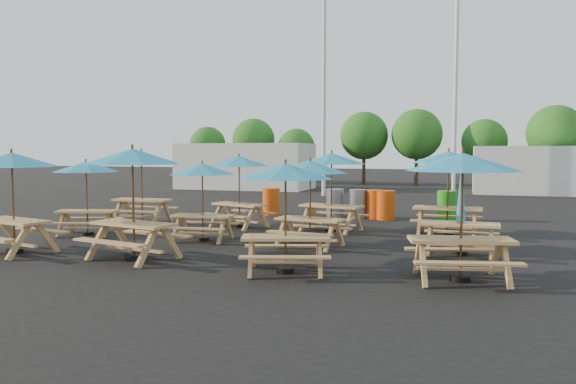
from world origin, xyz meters
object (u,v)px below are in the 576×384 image
(waste_bin_1, at_px, (335,203))
(waste_bin_5, at_px, (446,206))
(picnic_unit_5, at_px, (239,165))
(picnic_unit_6, at_px, (285,178))
(picnic_unit_10, at_px, (461,216))
(waste_bin_0, at_px, (271,202))
(picnic_unit_0, at_px, (12,166))
(picnic_unit_7, at_px, (310,172))
(picnic_unit_9, at_px, (463,170))
(picnic_unit_8, at_px, (332,163))
(waste_bin_2, at_px, (358,204))
(picnic_unit_3, at_px, (132,163))
(picnic_unit_4, at_px, (202,174))
(picnic_unit_11, at_px, (449,162))
(waste_bin_3, at_px, (386,205))
(picnic_unit_2, at_px, (141,161))
(waste_bin_4, at_px, (375,204))
(picnic_unit_1, at_px, (86,171))

(waste_bin_1, height_order, waste_bin_5, same)
(picnic_unit_5, xyz_separation_m, picnic_unit_6, (3.30, -5.66, -0.07))
(picnic_unit_10, height_order, waste_bin_0, picnic_unit_10)
(picnic_unit_6, height_order, waste_bin_5, picnic_unit_6)
(picnic_unit_0, height_order, picnic_unit_7, picnic_unit_0)
(picnic_unit_0, height_order, picnic_unit_9, same)
(waste_bin_5, bearing_deg, picnic_unit_7, -114.75)
(picnic_unit_6, height_order, waste_bin_0, picnic_unit_6)
(picnic_unit_7, xyz_separation_m, waste_bin_1, (-0.80, 6.25, -1.32))
(picnic_unit_7, relative_size, picnic_unit_8, 0.89)
(picnic_unit_0, relative_size, waste_bin_2, 2.46)
(picnic_unit_10, distance_m, waste_bin_1, 7.56)
(picnic_unit_3, distance_m, picnic_unit_5, 5.39)
(picnic_unit_3, bearing_deg, picnic_unit_5, 100.84)
(waste_bin_0, bearing_deg, picnic_unit_10, -42.37)
(picnic_unit_4, bearing_deg, waste_bin_0, 87.81)
(picnic_unit_10, bearing_deg, picnic_unit_11, 98.95)
(waste_bin_1, bearing_deg, waste_bin_3, -6.93)
(waste_bin_0, bearing_deg, picnic_unit_7, -62.77)
(picnic_unit_2, bearing_deg, picnic_unit_0, -89.55)
(picnic_unit_3, bearing_deg, waste_bin_0, 102.63)
(waste_bin_1, distance_m, waste_bin_5, 3.79)
(picnic_unit_6, relative_size, waste_bin_4, 2.32)
(waste_bin_0, bearing_deg, picnic_unit_11, -26.36)
(picnic_unit_7, bearing_deg, waste_bin_5, 74.92)
(picnic_unit_3, distance_m, picnic_unit_6, 3.52)
(picnic_unit_4, bearing_deg, waste_bin_3, 52.40)
(waste_bin_0, distance_m, waste_bin_3, 4.13)
(waste_bin_0, relative_size, waste_bin_1, 1.00)
(waste_bin_3, bearing_deg, waste_bin_1, 173.07)
(picnic_unit_2, relative_size, waste_bin_0, 2.36)
(picnic_unit_5, bearing_deg, waste_bin_1, 78.03)
(picnic_unit_0, distance_m, picnic_unit_11, 11.00)
(waste_bin_0, distance_m, waste_bin_2, 3.16)
(picnic_unit_5, height_order, picnic_unit_8, picnic_unit_8)
(picnic_unit_5, distance_m, picnic_unit_8, 2.85)
(picnic_unit_9, distance_m, waste_bin_5, 9.27)
(picnic_unit_7, xyz_separation_m, waste_bin_2, (0.03, 6.20, -1.32))
(picnic_unit_3, bearing_deg, waste_bin_4, 79.86)
(picnic_unit_10, relative_size, picnic_unit_11, 0.92)
(picnic_unit_0, xyz_separation_m, picnic_unit_5, (3.24, 5.55, -0.10))
(picnic_unit_9, bearing_deg, picnic_unit_0, 168.56)
(picnic_unit_1, bearing_deg, waste_bin_2, 27.27)
(picnic_unit_5, relative_size, waste_bin_4, 2.46)
(picnic_unit_0, distance_m, picnic_unit_5, 6.43)
(picnic_unit_5, distance_m, waste_bin_2, 4.81)
(picnic_unit_8, distance_m, picnic_unit_10, 4.67)
(waste_bin_3, bearing_deg, picnic_unit_1, -140.98)
(picnic_unit_5, bearing_deg, picnic_unit_11, 22.08)
(picnic_unit_4, xyz_separation_m, picnic_unit_10, (6.40, -0.05, -0.86))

